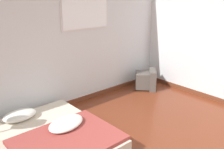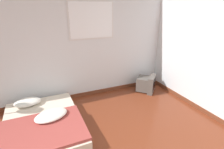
# 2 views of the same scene
# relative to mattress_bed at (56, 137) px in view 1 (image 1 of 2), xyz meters

# --- Properties ---
(wall_back) EXTENTS (7.31, 0.08, 2.60)m
(wall_back) POSITION_rel_mattress_bed_xyz_m (0.77, 1.07, 1.15)
(wall_back) COLOR silver
(wall_back) RESTS_ON ground_plane
(mattress_bed) EXTENTS (1.34, 1.80, 0.37)m
(mattress_bed) POSITION_rel_mattress_bed_xyz_m (0.00, 0.00, 0.00)
(mattress_bed) COLOR beige
(mattress_bed) RESTS_ON ground_plane
(crt_tv) EXTENTS (0.62, 0.62, 0.44)m
(crt_tv) POSITION_rel_mattress_bed_xyz_m (2.66, 0.62, 0.07)
(crt_tv) COLOR #56514C
(crt_tv) RESTS_ON ground_plane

